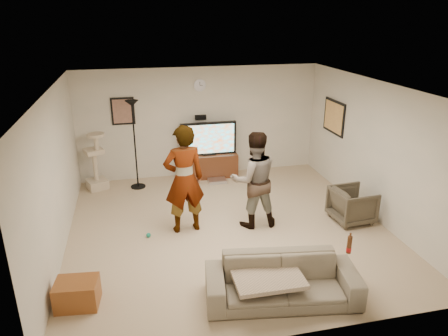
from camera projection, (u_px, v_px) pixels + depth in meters
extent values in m
cube|color=tan|center=(228.00, 228.00, 7.43)|extent=(5.50, 5.50, 0.02)
cube|color=silver|center=(228.00, 87.00, 6.54)|extent=(5.50, 5.50, 0.02)
cube|color=beige|center=(200.00, 122.00, 9.50)|extent=(5.50, 0.04, 2.50)
cube|color=beige|center=(287.00, 246.00, 4.48)|extent=(5.50, 0.04, 2.50)
cube|color=beige|center=(55.00, 175.00, 6.41)|extent=(0.04, 5.50, 2.50)
cube|color=beige|center=(374.00, 151.00, 7.56)|extent=(0.04, 5.50, 2.50)
cylinder|color=white|center=(200.00, 85.00, 9.17)|extent=(0.26, 0.04, 0.26)
cube|color=black|center=(201.00, 117.00, 9.40)|extent=(0.25, 0.10, 0.10)
cube|color=#865E50|center=(123.00, 111.00, 9.00)|extent=(0.42, 0.03, 0.52)
cube|color=#E5A65E|center=(334.00, 117.00, 8.93)|extent=(0.03, 0.78, 0.62)
cube|color=#472313|center=(209.00, 165.00, 9.65)|extent=(1.31, 0.45, 0.55)
cube|color=silver|center=(217.00, 181.00, 9.39)|extent=(0.40, 0.30, 0.07)
cube|color=black|center=(208.00, 139.00, 9.42)|extent=(1.28, 0.08, 0.76)
cube|color=#2AD4F2|center=(209.00, 139.00, 9.38)|extent=(1.17, 0.01, 0.67)
cylinder|color=black|center=(135.00, 145.00, 8.81)|extent=(0.32, 0.32, 1.92)
cube|color=#C2B096|center=(95.00, 161.00, 8.86)|extent=(0.52, 0.52, 1.26)
imported|color=#AFAFAF|center=(184.00, 180.00, 7.03)|extent=(0.74, 0.53, 1.91)
imported|color=#333B8F|center=(254.00, 180.00, 7.24)|extent=(0.85, 0.67, 1.74)
imported|color=#746958|center=(282.00, 281.00, 5.47)|extent=(2.11, 1.08, 0.59)
cube|color=tan|center=(267.00, 276.00, 5.39)|extent=(0.91, 0.71, 0.06)
cylinder|color=#522C15|center=(349.00, 245.00, 5.52)|extent=(0.06, 0.06, 0.25)
imported|color=#413A2E|center=(352.00, 205.00, 7.56)|extent=(0.75, 0.73, 0.64)
cube|color=brown|center=(77.00, 293.00, 5.40)|extent=(0.58, 0.46, 0.36)
sphere|color=#148A6E|center=(148.00, 235.00, 7.09)|extent=(0.08, 0.08, 0.08)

